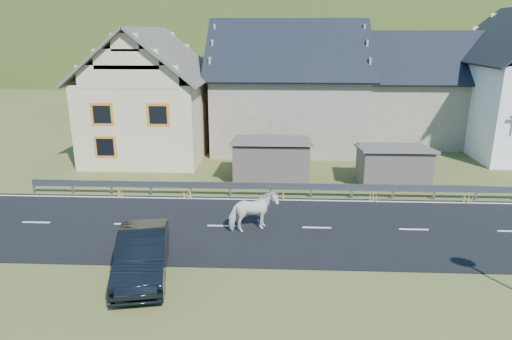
{
  "coord_description": "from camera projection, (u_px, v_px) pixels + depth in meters",
  "views": [
    {
      "loc": [
        -1.75,
        -17.6,
        7.91
      ],
      "look_at": [
        -2.62,
        1.5,
        2.07
      ],
      "focal_mm": 32.0,
      "sensor_mm": 36.0,
      "label": 1
    }
  ],
  "objects": [
    {
      "name": "road",
      "position": [
        317.0,
        228.0,
        19.05
      ],
      "size": [
        60.0,
        7.0,
        0.04
      ],
      "primitive_type": "cube",
      "color": "black",
      "rests_on": "ground"
    },
    {
      "name": "lane_markings",
      "position": [
        317.0,
        228.0,
        19.04
      ],
      "size": [
        60.0,
        6.6,
        0.01
      ],
      "primitive_type": "cube",
      "color": "silver",
      "rests_on": "road"
    },
    {
      "name": "horse",
      "position": [
        253.0,
        212.0,
        18.55
      ],
      "size": [
        1.61,
        2.13,
        1.64
      ],
      "primitive_type": "imported",
      "rotation": [
        0.0,
        0.0,
        2.0
      ],
      "color": "silver",
      "rests_on": "road"
    },
    {
      "name": "mountain",
      "position": [
        292.0,
        98.0,
        196.64
      ],
      "size": [
        440.0,
        280.0,
        260.0
      ],
      "primitive_type": "ellipsoid",
      "color": "#22360F",
      "rests_on": "ground"
    },
    {
      "name": "house_stone_b",
      "position": [
        422.0,
        83.0,
        33.67
      ],
      "size": [
        9.8,
        8.8,
        8.1
      ],
      "color": "gray",
      "rests_on": "ground"
    },
    {
      "name": "house_stone_a",
      "position": [
        288.0,
        80.0,
        32.07
      ],
      "size": [
        10.8,
        9.8,
        8.9
      ],
      "color": "gray",
      "rests_on": "ground"
    },
    {
      "name": "guardrail",
      "position": [
        311.0,
        187.0,
        22.41
      ],
      "size": [
        28.1,
        0.09,
        0.75
      ],
      "color": "#93969B",
      "rests_on": "ground"
    },
    {
      "name": "ground",
      "position": [
        317.0,
        229.0,
        19.05
      ],
      "size": [
        160.0,
        160.0,
        0.0
      ],
      "primitive_type": "plane",
      "color": "#404A20",
      "rests_on": "ground"
    },
    {
      "name": "conifer_patch",
      "position": [
        83.0,
        38.0,
        124.78
      ],
      "size": [
        76.0,
        50.0,
        28.0
      ],
      "primitive_type": "ellipsoid",
      "color": "black",
      "rests_on": "ground"
    },
    {
      "name": "shed_right",
      "position": [
        393.0,
        166.0,
        24.3
      ],
      "size": [
        3.8,
        2.9,
        2.2
      ],
      "primitive_type": "cube",
      "color": "#6E5F53",
      "rests_on": "ground"
    },
    {
      "name": "house_cream",
      "position": [
        150.0,
        88.0,
        29.68
      ],
      "size": [
        7.8,
        9.8,
        8.3
      ],
      "color": "beige",
      "rests_on": "ground"
    },
    {
      "name": "car",
      "position": [
        142.0,
        254.0,
        15.28
      ],
      "size": [
        2.42,
        4.76,
        1.5
      ],
      "primitive_type": "imported",
      "rotation": [
        0.0,
        0.0,
        0.19
      ],
      "color": "black",
      "rests_on": "ground"
    },
    {
      "name": "shed_left",
      "position": [
        271.0,
        160.0,
        25.03
      ],
      "size": [
        4.3,
        3.3,
        2.4
      ],
      "primitive_type": "cube",
      "color": "#6E5F53",
      "rests_on": "ground"
    }
  ]
}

